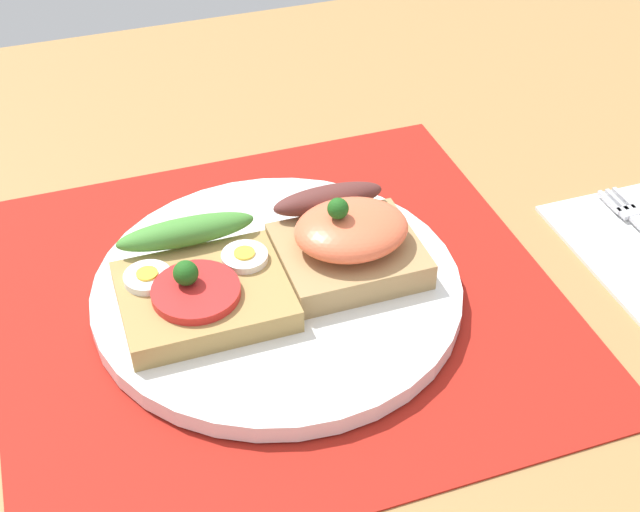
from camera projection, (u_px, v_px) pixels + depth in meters
The scene contains 5 objects.
ground_plane at pixel (279, 317), 59.65cm from camera, with size 120.00×90.00×3.20cm, color #9F7642.
placemat at pixel (278, 299), 58.53cm from camera, with size 36.85×35.12×0.30cm, color #A31C13.
plate at pixel (277, 290), 58.03cm from camera, with size 24.50×24.50×1.27cm, color white.
sandwich_egg_tomato at pixel (200, 283), 55.64cm from camera, with size 10.58×10.14×3.87cm.
sandwich_salmon at pixel (348, 240), 57.74cm from camera, with size 9.30×9.45×5.81cm.
Camera 1 is at (-11.34, -41.81, 39.73)cm, focal length 48.90 mm.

